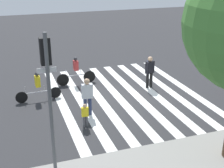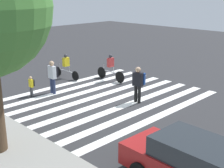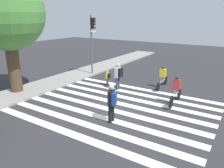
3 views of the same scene
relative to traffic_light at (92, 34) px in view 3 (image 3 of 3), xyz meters
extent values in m
plane|color=#2D2D30|center=(-4.73, -5.18, -3.39)|extent=(60.00, 60.00, 0.00)
cube|color=gray|center=(-4.73, 1.07, -3.32)|extent=(36.00, 2.50, 0.14)
cube|color=white|center=(-8.22, -5.18, -3.38)|extent=(0.45, 10.00, 0.01)
cube|color=white|center=(-7.22, -5.18, -3.38)|extent=(0.45, 10.00, 0.01)
cube|color=white|center=(-6.22, -5.18, -3.38)|extent=(0.45, 10.00, 0.01)
cube|color=white|center=(-5.22, -5.18, -3.38)|extent=(0.45, 10.00, 0.01)
cube|color=white|center=(-4.23, -5.18, -3.38)|extent=(0.45, 10.00, 0.01)
cube|color=white|center=(-3.23, -5.18, -3.38)|extent=(0.45, 10.00, 0.01)
cube|color=white|center=(-2.23, -5.18, -3.38)|extent=(0.45, 10.00, 0.01)
cube|color=white|center=(-1.23, -5.18, -3.38)|extent=(0.45, 10.00, 0.01)
cylinder|color=#515456|center=(0.00, 0.12, -0.97)|extent=(0.12, 0.12, 4.84)
cube|color=black|center=(0.00, -0.09, 0.83)|extent=(0.32, 0.26, 0.84)
cube|color=silver|center=(0.00, -0.09, 0.23)|extent=(0.60, 0.02, 0.16)
sphere|color=#590F0F|center=(0.00, -0.25, 1.07)|extent=(0.15, 0.15, 0.15)
sphere|color=#59470F|center=(0.00, -0.25, 0.83)|extent=(0.15, 0.15, 0.15)
sphere|color=gold|center=(0.00, -0.25, 0.60)|extent=(0.15, 0.15, 0.15)
cylinder|color=#4C3826|center=(-6.21, 1.50, -1.74)|extent=(0.76, 0.76, 3.29)
sphere|color=#478438|center=(-6.21, 1.50, 1.57)|extent=(4.43, 4.43, 4.43)
cylinder|color=navy|center=(-2.27, -3.67, -2.95)|extent=(0.16, 0.16, 0.86)
cylinder|color=navy|center=(-2.04, -3.67, -2.95)|extent=(0.16, 0.16, 0.86)
cube|color=silver|center=(-2.16, -3.67, -2.18)|extent=(0.52, 0.26, 0.68)
sphere|color=tan|center=(-2.16, -3.67, -1.71)|extent=(0.27, 0.27, 0.27)
cube|color=black|center=(-2.15, -3.87, -2.18)|extent=(0.39, 0.20, 0.57)
cylinder|color=#4C4C51|center=(-1.83, -2.58, -3.12)|extent=(0.10, 0.10, 0.52)
cylinder|color=#4C4C51|center=(-1.69, -2.58, -3.12)|extent=(0.10, 0.10, 0.52)
cube|color=yellow|center=(-1.76, -2.58, -2.66)|extent=(0.32, 0.17, 0.41)
sphere|color=tan|center=(-1.76, -2.58, -2.37)|extent=(0.16, 0.16, 0.16)
cube|color=black|center=(-1.74, -2.70, -2.66)|extent=(0.24, 0.13, 0.35)
cylinder|color=black|center=(-6.47, -5.83, -2.95)|extent=(0.16, 0.16, 0.87)
cylinder|color=black|center=(-6.24, -5.83, -2.95)|extent=(0.16, 0.16, 0.87)
cube|color=black|center=(-6.36, -5.83, -2.17)|extent=(0.55, 0.38, 0.69)
sphere|color=tan|center=(-6.36, -5.83, -1.69)|extent=(0.27, 0.27, 0.27)
cube|color=navy|center=(-6.42, -6.03, -2.17)|extent=(0.42, 0.29, 0.58)
cylinder|color=black|center=(-1.76, -7.69, -3.03)|extent=(0.72, 0.05, 0.72)
cylinder|color=black|center=(-3.35, -7.72, -3.03)|extent=(0.72, 0.05, 0.72)
cube|color=#B2B2B7|center=(-2.55, -7.71, -2.83)|extent=(1.35, 0.06, 0.04)
cylinder|color=#B2B2B7|center=(-2.83, -7.71, -2.67)|extent=(0.03, 0.03, 0.32)
cylinder|color=#B2B2B7|center=(-1.96, -7.70, -2.63)|extent=(0.03, 0.03, 0.40)
cube|color=#B73333|center=(-2.55, -7.71, -2.23)|extent=(0.25, 0.40, 0.55)
sphere|color=#333338|center=(-2.55, -7.71, -1.84)|extent=(0.22, 0.22, 0.22)
cylinder|color=black|center=(0.67, -6.03, -3.08)|extent=(0.61, 0.07, 0.61)
cylinder|color=black|center=(-1.05, -6.11, -3.08)|extent=(0.61, 0.07, 0.61)
cube|color=#B2B2B7|center=(-0.19, -6.07, -2.91)|extent=(1.47, 0.10, 0.04)
cylinder|color=#B2B2B7|center=(-0.49, -6.08, -2.75)|extent=(0.03, 0.03, 0.32)
cylinder|color=#B2B2B7|center=(0.46, -6.04, -2.71)|extent=(0.03, 0.03, 0.40)
cube|color=yellow|center=(-0.19, -6.07, -2.32)|extent=(0.26, 0.41, 0.55)
sphere|color=#333338|center=(-0.19, -6.07, -1.92)|extent=(0.22, 0.22, 0.22)
camera|label=1|loc=(1.07, 9.11, 3.34)|focal=50.00mm
camera|label=2|loc=(-15.89, 5.53, 2.05)|focal=50.00mm
camera|label=3|loc=(-14.20, -10.84, 1.39)|focal=35.00mm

